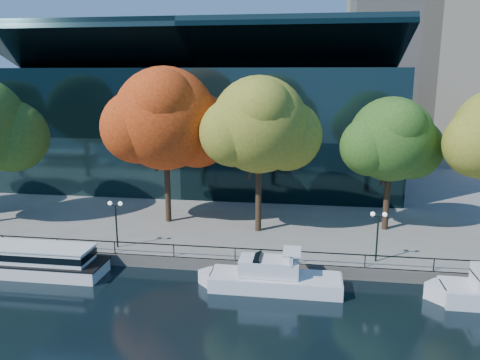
% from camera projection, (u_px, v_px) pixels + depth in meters
% --- Properties ---
extents(ground, '(160.00, 160.00, 0.00)m').
position_uv_depth(ground, '(162.00, 285.00, 34.80)').
color(ground, black).
rests_on(ground, ground).
extents(promenade, '(90.00, 67.08, 1.00)m').
position_uv_depth(promenade, '(236.00, 176.00, 69.78)').
color(promenade, slate).
rests_on(promenade, ground).
extents(railing, '(88.20, 0.08, 0.99)m').
position_uv_depth(railing, '(174.00, 245.00, 37.50)').
color(railing, black).
rests_on(railing, promenade).
extents(convention_building, '(50.00, 24.57, 21.43)m').
position_uv_depth(convention_building, '(202.00, 125.00, 64.14)').
color(convention_building, black).
rests_on(convention_building, ground).
extents(tour_boat, '(14.58, 3.25, 2.77)m').
position_uv_depth(tour_boat, '(18.00, 258.00, 36.79)').
color(tour_boat, white).
rests_on(tour_boat, ground).
extents(cruiser_near, '(10.57, 2.72, 3.06)m').
position_uv_depth(cruiser_near, '(270.00, 277.00, 33.95)').
color(cruiser_near, silver).
rests_on(cruiser_near, ground).
extents(tree_2, '(12.28, 10.07, 15.11)m').
position_uv_depth(tree_2, '(167.00, 121.00, 44.35)').
color(tree_2, black).
rests_on(tree_2, promenade).
extents(tree_3, '(10.87, 8.92, 14.28)m').
position_uv_depth(tree_3, '(261.00, 127.00, 41.64)').
color(tree_3, black).
rests_on(tree_3, promenade).
extents(tree_4, '(9.61, 7.88, 12.40)m').
position_uv_depth(tree_4, '(393.00, 141.00, 42.36)').
color(tree_4, black).
rests_on(tree_4, promenade).
extents(lamp_1, '(1.26, 0.36, 4.03)m').
position_uv_depth(lamp_1, '(116.00, 213.00, 39.00)').
color(lamp_1, black).
rests_on(lamp_1, promenade).
extents(lamp_2, '(1.26, 0.36, 4.03)m').
position_uv_depth(lamp_2, '(378.00, 225.00, 36.02)').
color(lamp_2, black).
rests_on(lamp_2, promenade).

